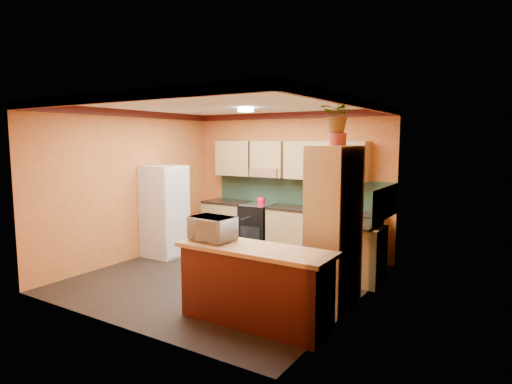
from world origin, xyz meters
TOP-DOWN VIEW (x-y plane):
  - room_shell at (0.02, 0.28)m, footprint 4.24×4.24m
  - base_cabinets_back at (0.12, 1.80)m, footprint 3.65×0.60m
  - countertop_back at (0.12, 1.80)m, footprint 3.65×0.62m
  - stove at (-0.51, 1.80)m, footprint 0.58×0.58m
  - kettle at (-0.41, 1.75)m, footprint 0.22×0.22m
  - sink at (0.89, 1.80)m, footprint 0.48×0.40m
  - base_cabinets_right at (1.80, 0.92)m, footprint 0.60×0.80m
  - countertop_right at (1.80, 0.92)m, footprint 0.62×0.80m
  - fridge at (-1.75, 0.48)m, footprint 0.68×0.66m
  - pantry at (1.85, -0.12)m, footprint 0.48×0.90m
  - fern_pot at (1.85, -0.07)m, footprint 0.22×0.22m
  - fern at (1.85, -0.07)m, footprint 0.50×0.46m
  - breakfast_bar at (1.29, -1.18)m, footprint 1.80×0.55m
  - bar_top at (1.29, -1.18)m, footprint 1.90×0.65m
  - microwave at (0.67, -1.18)m, footprint 0.57×0.40m

SIDE VIEW (x-z plane):
  - base_cabinets_back at x=0.12m, z-range 0.00..0.88m
  - base_cabinets_right at x=1.80m, z-range 0.00..0.88m
  - breakfast_bar at x=1.29m, z-range 0.00..0.88m
  - stove at x=-0.51m, z-range 0.00..0.91m
  - fridge at x=-1.75m, z-range 0.00..1.70m
  - countertop_back at x=0.12m, z-range 0.88..0.92m
  - countertop_right at x=1.80m, z-range 0.88..0.92m
  - bar_top at x=1.29m, z-range 0.88..0.93m
  - sink at x=0.89m, z-range 0.92..0.95m
  - kettle at x=-0.41m, z-range 0.91..1.09m
  - pantry at x=1.85m, z-range 0.00..2.10m
  - microwave at x=0.67m, z-range 0.93..1.23m
  - room_shell at x=0.02m, z-range 0.73..3.45m
  - fern_pot at x=1.85m, z-range 2.10..2.26m
  - fern at x=1.85m, z-range 2.26..2.72m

